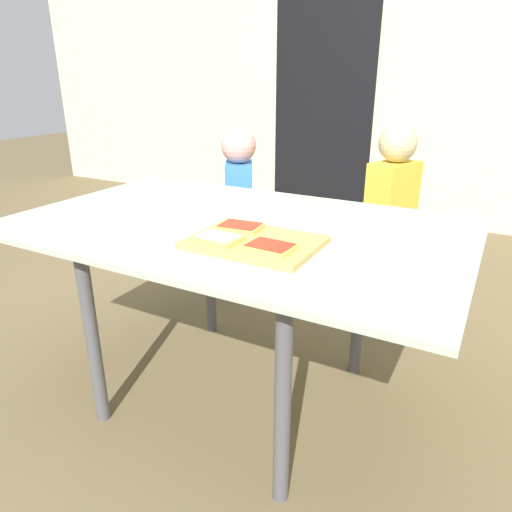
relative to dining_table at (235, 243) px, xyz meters
name	(u,v)px	position (x,y,z in m)	size (l,w,h in m)	color
ground_plane	(238,392)	(0.00, 0.00, -0.63)	(16.00, 16.00, 0.00)	brown
house_wall_back	(417,47)	(0.00, 2.80, 0.75)	(8.00, 0.20, 2.77)	beige
house_door	(323,97)	(-0.72, 2.69, 0.37)	(0.90, 0.02, 2.00)	black
dining_table	(235,243)	(0.00, 0.00, 0.00)	(1.54, 0.96, 0.70)	#A1B098
cutting_board	(255,242)	(0.16, -0.16, 0.08)	(0.38, 0.28, 0.02)	tan
pizza_slice_near_left	(218,238)	(0.08, -0.22, 0.10)	(0.14, 0.11, 0.02)	#D2B755
pizza_slice_near_right	(270,247)	(0.24, -0.22, 0.10)	(0.14, 0.10, 0.02)	#D2B755
pizza_slice_far_left	(240,227)	(0.08, -0.09, 0.10)	(0.14, 0.11, 0.02)	#D2B755
plate_white_left	(183,202)	(-0.32, 0.13, 0.08)	(0.22, 0.22, 0.01)	white
plate_white_right	(320,228)	(0.28, 0.07, 0.08)	(0.22, 0.22, 0.01)	white
child_left	(239,201)	(-0.46, 0.80, -0.09)	(0.24, 0.28, 0.93)	#2D4259
child_right	(390,215)	(0.34, 0.86, -0.07)	(0.22, 0.27, 0.98)	#452340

